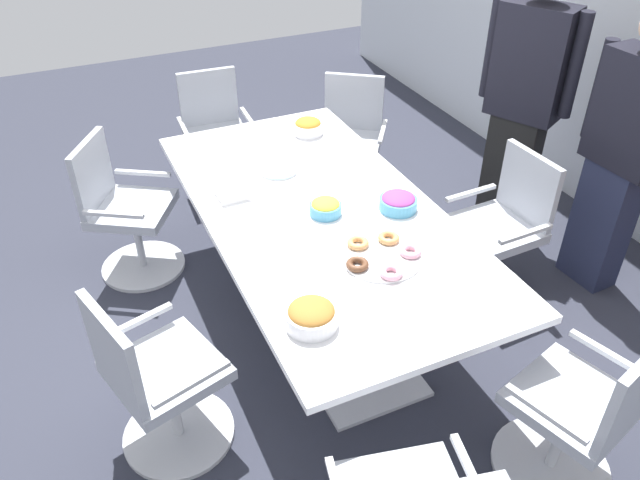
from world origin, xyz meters
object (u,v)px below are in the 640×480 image
conference_table (320,229)px  person_standing_0 (523,102)px  office_chair_1 (580,417)px  plate_stack (279,169)px  office_chair_6 (157,384)px  napkin_pile (232,192)px  snack_bowl_candy_mix (398,202)px  office_chair_3 (350,147)px  snack_bowl_pretzels (311,315)px  snack_bowl_chips_orange (308,126)px  donut_platter (381,256)px  office_chair_5 (125,216)px  snack_bowl_chips_yellow (325,207)px  office_chair_4 (217,141)px  office_chair_2 (499,234)px  person_standing_1 (623,153)px

conference_table → person_standing_0: 1.62m
office_chair_1 → plate_stack: office_chair_1 is taller
office_chair_6 → conference_table: bearing=100.4°
office_chair_1 → person_standing_0: (-1.75, 0.99, 0.57)m
plate_stack → napkin_pile: (0.15, -0.34, 0.02)m
snack_bowl_candy_mix → plate_stack: snack_bowl_candy_mix is taller
conference_table → office_chair_3: 1.44m
office_chair_3 → plate_stack: (0.71, -0.84, 0.36)m
snack_bowl_pretzels → snack_bowl_chips_orange: size_ratio=1.18×
snack_bowl_candy_mix → donut_platter: 0.46m
office_chair_5 → snack_bowl_pretzels: 1.85m
office_chair_5 → snack_bowl_candy_mix: size_ratio=4.46×
office_chair_1 → snack_bowl_chips_yellow: bearing=94.6°
snack_bowl_candy_mix → snack_bowl_pretzels: snack_bowl_pretzels is taller
office_chair_4 → office_chair_3: bearing=153.4°
office_chair_3 → office_chair_4: size_ratio=1.00×
office_chair_3 → office_chair_5: bearing=44.1°
conference_table → office_chair_1: bearing=20.8°
donut_platter → office_chair_2: bearing=106.8°
person_standing_0 → office_chair_1: bearing=123.8°
office_chair_6 → snack_bowl_chips_yellow: office_chair_6 is taller
office_chair_5 → snack_bowl_chips_orange: (0.06, 1.23, 0.40)m
snack_bowl_chips_yellow → office_chair_2: bearing=81.4°
office_chair_2 → office_chair_5: 2.32m
office_chair_1 → office_chair_4: size_ratio=1.00×
donut_platter → person_standing_1: bearing=94.6°
plate_stack → person_standing_1: bearing=64.1°
office_chair_5 → snack_bowl_chips_orange: 1.30m
person_standing_0 → person_standing_1: (0.67, 0.18, -0.08)m
snack_bowl_pretzels → napkin_pile: bearing=179.1°
snack_bowl_chips_yellow → napkin_pile: 0.55m
office_chair_2 → donut_platter: 1.11m
office_chair_4 → office_chair_6: size_ratio=1.00×
office_chair_5 → snack_bowl_pretzels: size_ratio=4.05×
office_chair_2 → snack_bowl_pretzels: 1.66m
office_chair_2 → person_standing_0: 0.89m
snack_bowl_chips_yellow → office_chair_3: bearing=147.8°
office_chair_2 → person_standing_1: person_standing_1 is taller
office_chair_5 → donut_platter: 1.80m
office_chair_4 → person_standing_0: size_ratio=0.49×
snack_bowl_chips_yellow → donut_platter: snack_bowl_chips_yellow is taller
person_standing_1 → donut_platter: bearing=91.2°
donut_platter → plate_stack: bearing=-172.1°
person_standing_0 → donut_platter: bearing=92.2°
office_chair_2 → donut_platter: size_ratio=2.34×
snack_bowl_candy_mix → napkin_pile: (-0.49, -0.77, -0.02)m
person_standing_0 → person_standing_1: bearing=168.3°
office_chair_4 → napkin_pile: office_chair_4 is taller
office_chair_6 → person_standing_1: 2.83m
person_standing_1 → plate_stack: person_standing_1 is taller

